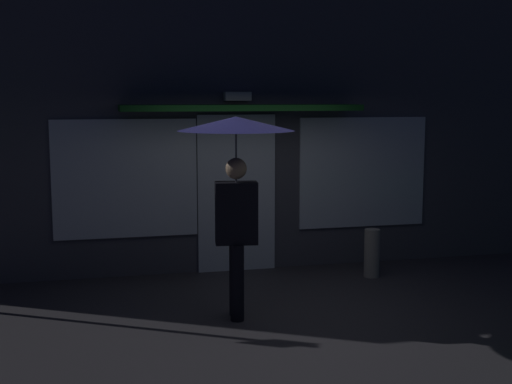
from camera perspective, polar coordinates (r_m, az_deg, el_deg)
The scene contains 4 objects.
ground_plane at distance 7.81m, azimuth 1.79°, elevation -10.35°, with size 18.00×18.00×0.00m, color #38353A.
building_facade at distance 9.70m, azimuth -1.81°, elevation 5.39°, with size 9.50×1.00×4.07m.
person_with_umbrella at distance 7.44m, azimuth -1.66°, elevation 2.65°, with size 1.27×1.27×2.23m.
sidewalk_bollard at distance 9.54m, azimuth 9.58°, elevation -5.01°, with size 0.21×0.21×0.66m, color #9E998E.
Camera 1 is at (-1.98, -7.15, 2.45)m, focal length 48.27 mm.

